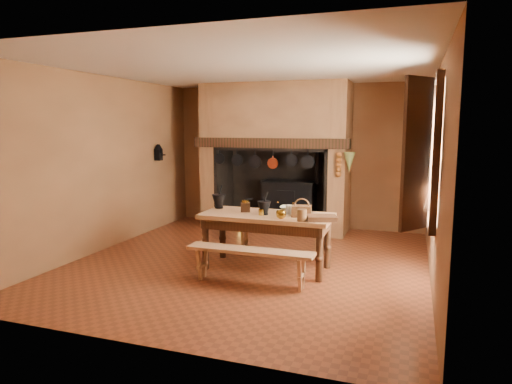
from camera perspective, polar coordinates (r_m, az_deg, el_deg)
floor at (r=6.82m, az=-0.81°, el=-8.78°), size 5.50×5.50×0.00m
ceiling at (r=6.57m, az=-0.86°, el=15.26°), size 5.50×5.50×0.00m
back_wall at (r=9.18m, az=5.03°, el=4.48°), size 5.00×0.02×2.80m
wall_left at (r=7.76m, az=-18.50°, el=3.41°), size 0.02×5.50×2.80m
wall_right at (r=6.17m, az=21.59°, el=2.11°), size 0.02×5.50×2.80m
wall_front at (r=4.09m, az=-14.04°, el=-0.40°), size 5.00×0.02×2.80m
chimney_breast at (r=8.81m, az=2.46°, el=7.03°), size 2.95×0.96×2.80m
iron_range at (r=9.00m, az=4.23°, el=-1.45°), size 1.12×0.55×1.60m
hearth_pans at (r=9.17m, az=-2.28°, el=-3.74°), size 0.51×0.62×0.20m
hanging_pans at (r=8.37m, az=1.20°, el=3.88°), size 1.92×0.29×0.27m
onion_string at (r=8.04m, az=10.29°, el=3.36°), size 0.12×0.10×0.46m
herb_bunch at (r=8.01m, az=11.57°, el=3.66°), size 0.20×0.20×0.35m
window at (r=5.74m, az=20.40°, el=4.77°), size 0.39×1.75×1.76m
wall_coffee_mill at (r=8.99m, az=-12.10°, el=5.00°), size 0.23×0.16×0.31m
work_table at (r=6.38m, az=1.37°, el=-3.84°), size 1.81×0.81×0.79m
bench_front at (r=5.81m, az=-0.75°, el=-8.25°), size 1.64×0.29×0.46m
bench_back at (r=7.11m, az=3.07°, el=-5.54°), size 1.45×0.25×0.41m
mortar_large at (r=6.78m, az=-4.66°, el=-1.06°), size 0.21×0.21×0.35m
mortar_small at (r=6.27m, az=1.03°, el=-1.91°), size 0.19×0.19×0.32m
coffee_grinder at (r=6.51m, az=-1.34°, el=-1.80°), size 0.19×0.17×0.20m
brass_mug_a at (r=6.25m, az=0.67°, el=-2.53°), size 0.09×0.09×0.09m
brass_mug_b at (r=6.38m, az=4.51°, el=-2.28°), size 0.09×0.09×0.10m
mixing_bowl at (r=6.57m, az=4.24°, el=-2.09°), size 0.31×0.31×0.07m
stoneware_crock at (r=5.88m, az=5.75°, el=-2.90°), size 0.14×0.14×0.16m
glass_jar at (r=6.33m, az=4.10°, el=-2.20°), size 0.10×0.10×0.13m
wicker_basket at (r=6.18m, az=5.73°, el=-2.32°), size 0.29×0.23×0.25m
wooden_tray at (r=5.97m, az=8.22°, el=-3.24°), size 0.44×0.37×0.06m
brass_cup at (r=6.03m, az=3.15°, el=-2.85°), size 0.15×0.15×0.11m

